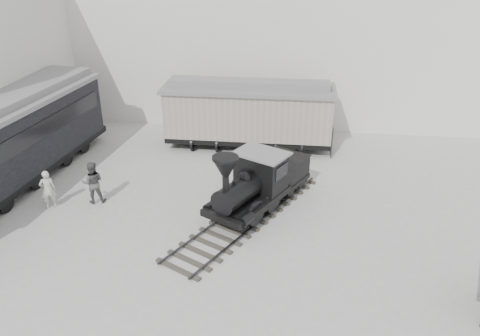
# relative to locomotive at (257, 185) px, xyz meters

# --- Properties ---
(ground) EXTENTS (90.00, 90.00, 0.00)m
(ground) POSITION_rel_locomotive_xyz_m (-1.10, -4.06, -1.18)
(ground) COLOR #9E9E9B
(north_wall) EXTENTS (34.00, 2.51, 11.00)m
(north_wall) POSITION_rel_locomotive_xyz_m (-1.10, 10.92, 4.37)
(north_wall) COLOR silver
(north_wall) RESTS_ON ground
(locomotive) EXTENTS (5.96, 8.95, 3.20)m
(locomotive) POSITION_rel_locomotive_xyz_m (0.00, 0.00, 0.00)
(locomotive) COLOR #3E3932
(locomotive) RESTS_ON ground
(boxcar) EXTENTS (9.21, 2.94, 3.76)m
(boxcar) POSITION_rel_locomotive_xyz_m (-1.11, 6.88, 0.79)
(boxcar) COLOR black
(boxcar) RESTS_ON ground
(visitor_a) EXTENTS (0.76, 0.69, 1.74)m
(visitor_a) POSITION_rel_locomotive_xyz_m (-8.80, -0.87, -0.31)
(visitor_a) COLOR beige
(visitor_a) RESTS_ON ground
(visitor_b) EXTENTS (1.11, 0.98, 1.90)m
(visitor_b) POSITION_rel_locomotive_xyz_m (-7.09, -0.18, -0.23)
(visitor_b) COLOR #494949
(visitor_b) RESTS_ON ground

